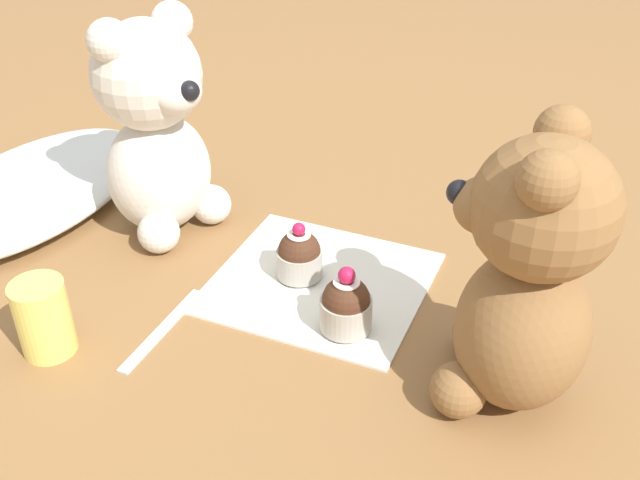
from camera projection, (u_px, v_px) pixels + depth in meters
name	position (u px, v px, depth m)	size (l,w,h in m)	color
ground_plane	(320.00, 284.00, 0.80)	(4.00, 4.00, 0.00)	olive
knitted_placemat	(320.00, 281.00, 0.80)	(0.20, 0.22, 0.01)	silver
tulle_cloth	(32.00, 189.00, 0.93)	(0.36, 0.21, 0.04)	white
teddy_bear_cream	(156.00, 128.00, 0.83)	(0.15, 0.15, 0.26)	silver
teddy_bear_tan	(526.00, 279.00, 0.60)	(0.13, 0.13, 0.26)	olive
cupcake_near_cream_bear	(301.00, 254.00, 0.79)	(0.05, 0.05, 0.06)	#B2ADA3
cupcake_near_tan_bear	(346.00, 305.00, 0.72)	(0.05, 0.05, 0.07)	#B2ADA3
juice_glass	(43.00, 318.00, 0.69)	(0.05, 0.05, 0.08)	#EADB66
teaspoon	(163.00, 328.00, 0.74)	(0.13, 0.01, 0.01)	silver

